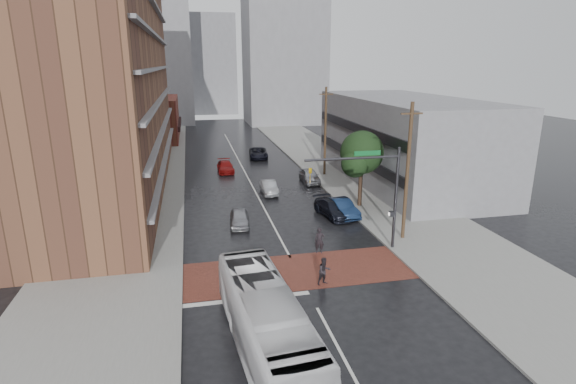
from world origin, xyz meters
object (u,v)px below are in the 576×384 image
transit_bus (266,323)px  car_travel_c (225,167)px  pedestrian_a (320,241)px  car_parked_near (342,208)px  car_travel_a (239,218)px  car_travel_b (269,187)px  suv_travel (258,153)px  pedestrian_b (324,271)px  car_parked_mid (333,209)px  car_parked_far (310,176)px

transit_bus → car_travel_c: 35.25m
pedestrian_a → car_parked_near: bearing=77.0°
car_travel_c → car_parked_near: car_parked_near is taller
car_travel_a → car_travel_c: (0.39, 18.60, 0.00)m
pedestrian_a → car_parked_near: size_ratio=0.41×
car_travel_b → transit_bus: bearing=-100.0°
car_travel_a → car_travel_b: bearing=70.1°
car_travel_a → car_travel_b: car_travel_b is taller
car_travel_a → suv_travel: suv_travel is taller
pedestrian_b → car_parked_mid: pedestrian_b is taller
car_travel_c → car_parked_far: car_parked_far is taller
transit_bus → car_parked_far: 30.02m
car_parked_near → car_parked_mid: (-0.77, 0.00, -0.03)m
pedestrian_b → car_parked_mid: bearing=55.0°
car_travel_c → car_parked_far: bearing=-39.2°
suv_travel → pedestrian_b: bearing=-87.1°
car_travel_a → suv_travel: 26.36m
pedestrian_b → car_parked_near: (5.01, 11.50, -0.12)m
transit_bus → car_parked_far: bearing=66.6°
transit_bus → car_travel_c: (1.01, 35.22, -0.88)m
pedestrian_b → car_parked_far: size_ratio=0.39×
suv_travel → car_parked_near: car_parked_near is taller
car_travel_a → car_parked_far: (8.93, 11.83, 0.10)m
car_travel_b → car_parked_mid: size_ratio=0.83×
car_travel_b → car_parked_near: bearing=-57.8°
suv_travel → transit_bus: bearing=-92.6°
pedestrian_b → suv_travel: 36.79m
pedestrian_a → car_parked_mid: size_ratio=0.38×
car_travel_a → transit_bus: bearing=-87.3°
suv_travel → car_parked_near: bearing=-77.0°
pedestrian_b → car_travel_a: bearing=94.1°
car_parked_mid → suv_travel: bearing=85.8°
car_parked_far → car_parked_mid: bearing=-93.5°
car_parked_far → suv_travel: bearing=105.2°
pedestrian_a → car_parked_near: 8.15m
car_travel_a → pedestrian_b: bearing=-66.3°
pedestrian_a → car_travel_c: bearing=116.4°
transit_bus → car_travel_c: transit_bus is taller
car_travel_c → suv_travel: size_ratio=0.87×
pedestrian_b → car_parked_far: pedestrian_b is taller
pedestrian_b → car_travel_a: pedestrian_b is taller
car_parked_mid → car_parked_far: (0.93, 11.28, 0.05)m
pedestrian_b → car_parked_near: bearing=51.7°
pedestrian_a → car_travel_a: bearing=142.6°
transit_bus → car_travel_b: transit_bus is taller
car_travel_b → car_travel_c: 10.78m
pedestrian_a → car_parked_mid: (3.25, 7.08, -0.22)m
car_parked_near → transit_bus: bearing=-126.0°
car_travel_c → car_parked_near: size_ratio=1.01×
transit_bus → pedestrian_b: bearing=47.5°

